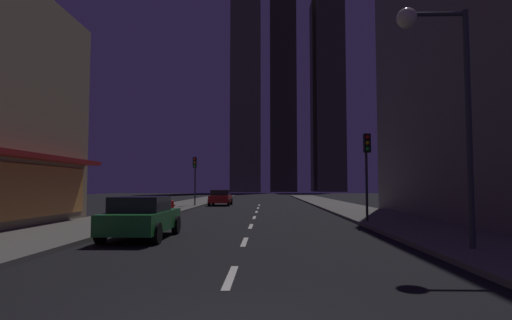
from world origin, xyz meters
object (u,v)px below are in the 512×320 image
at_px(car_parked_near, 142,217).
at_px(traffic_light_far_left, 195,170).
at_px(fire_hydrant_far_left, 172,205).
at_px(car_parked_far, 221,197).
at_px(street_lamp_right, 437,67).
at_px(traffic_light_near_right, 367,157).

distance_m(car_parked_near, traffic_light_far_left, 21.68).
distance_m(fire_hydrant_far_left, traffic_light_far_left, 7.27).
distance_m(car_parked_far, street_lamp_right, 29.34).
bearing_deg(car_parked_far, traffic_light_near_right, -64.42).
bearing_deg(street_lamp_right, fire_hydrant_far_left, 122.45).
bearing_deg(car_parked_far, fire_hydrant_far_left, -103.14).
distance_m(car_parked_near, fire_hydrant_far_left, 14.92).
bearing_deg(traffic_light_far_left, car_parked_far, 58.73).
bearing_deg(street_lamp_right, traffic_light_near_right, 89.20).
height_order(traffic_light_near_right, traffic_light_far_left, same).
height_order(car_parked_near, fire_hydrant_far_left, car_parked_near).
distance_m(car_parked_near, car_parked_far, 24.59).
xyz_separation_m(fire_hydrant_far_left, traffic_light_near_right, (11.40, -9.16, 2.74)).
distance_m(fire_hydrant_far_left, street_lamp_right, 21.52).
bearing_deg(street_lamp_right, car_parked_near, 161.48).
bearing_deg(traffic_light_near_right, traffic_light_far_left, 124.71).
bearing_deg(fire_hydrant_far_left, street_lamp_right, -57.55).
bearing_deg(street_lamp_right, car_parked_far, 108.03).
bearing_deg(fire_hydrant_far_left, traffic_light_near_right, -38.77).
height_order(car_parked_far, fire_hydrant_far_left, car_parked_far).
height_order(fire_hydrant_far_left, traffic_light_near_right, traffic_light_near_right).
relative_size(car_parked_near, street_lamp_right, 0.64).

